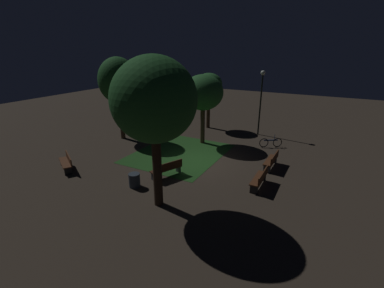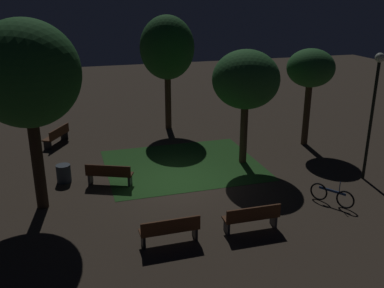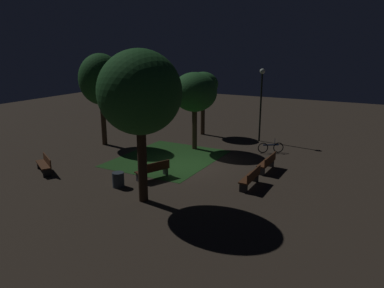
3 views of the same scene
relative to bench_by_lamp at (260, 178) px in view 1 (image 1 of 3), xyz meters
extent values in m
plane|color=#3D3328|center=(1.32, 4.22, -0.48)|extent=(60.00, 60.00, 0.00)
cube|color=#23511E|center=(2.04, 5.93, -0.48)|extent=(6.58, 5.46, 0.01)
cube|color=#512D19|center=(0.00, 0.08, -0.03)|extent=(1.80, 0.49, 0.06)
cube|color=#512D19|center=(0.00, -0.13, 0.20)|extent=(1.80, 0.07, 0.40)
cube|color=black|center=(-0.80, 0.07, -0.27)|extent=(0.08, 0.38, 0.42)
cube|color=black|center=(0.80, 0.08, -0.27)|extent=(0.08, 0.38, 0.42)
cube|color=#512D19|center=(2.65, 0.08, -0.03)|extent=(1.81, 0.51, 0.06)
cube|color=#512D19|center=(2.64, -0.13, 0.20)|extent=(1.80, 0.09, 0.40)
cube|color=#2D2D33|center=(1.85, 0.09, -0.27)|extent=(0.09, 0.39, 0.42)
cube|color=#2D2D33|center=(3.45, 0.06, -0.27)|extent=(0.09, 0.39, 0.42)
cube|color=#512D19|center=(-3.24, 10.37, -0.03)|extent=(1.31, 1.80, 0.06)
cube|color=#512D19|center=(-3.06, 10.26, 0.20)|extent=(0.95, 1.59, 0.40)
cube|color=black|center=(-3.64, 9.67, -0.27)|extent=(0.37, 0.26, 0.42)
cube|color=black|center=(-2.85, 11.06, -0.27)|extent=(0.37, 0.26, 0.42)
cube|color=#422314|center=(-1.23, 4.80, -0.03)|extent=(1.84, 1.17, 0.06)
cube|color=#422314|center=(-1.32, 4.61, 0.20)|extent=(1.67, 0.78, 0.40)
cube|color=#2D2D33|center=(-1.96, 5.13, -0.27)|extent=(0.23, 0.38, 0.42)
cube|color=#2D2D33|center=(-0.50, 4.48, -0.27)|extent=(0.23, 0.38, 0.42)
cylinder|color=#423021|center=(4.68, 5.51, 0.98)|extent=(0.32, 0.32, 2.92)
ellipsoid|color=#28662D|center=(4.68, 5.51, 3.22)|extent=(2.84, 2.84, 2.48)
cylinder|color=#423021|center=(2.74, 11.42, 1.33)|extent=(0.34, 0.34, 3.61)
ellipsoid|color=#1E5623|center=(2.74, 11.42, 3.92)|extent=(2.87, 2.87, 3.33)
cylinder|color=#2D2116|center=(-3.72, 3.57, 1.40)|extent=(0.40, 0.40, 3.76)
ellipsoid|color=#1E5623|center=(-3.72, 3.57, 4.22)|extent=(3.44, 3.44, 3.46)
cylinder|color=#423021|center=(8.56, 6.87, 1.10)|extent=(0.32, 0.32, 3.17)
ellipsoid|color=#28662D|center=(8.56, 6.87, 3.30)|extent=(2.24, 2.24, 1.80)
cylinder|color=black|center=(8.66, 2.44, 1.87)|extent=(0.12, 0.12, 4.71)
sphere|color=white|center=(8.66, 2.44, 4.38)|extent=(0.36, 0.36, 0.36)
cylinder|color=#2D3842|center=(-2.96, 5.58, -0.12)|extent=(0.56, 0.56, 0.71)
torus|color=black|center=(5.86, 1.27, -0.15)|extent=(0.40, 0.59, 0.66)
torus|color=black|center=(6.38, 0.44, -0.15)|extent=(0.40, 0.59, 0.66)
cube|color=navy|center=(6.12, 0.86, 0.03)|extent=(0.56, 0.85, 0.08)
cylinder|color=navy|center=(6.25, 0.65, 0.25)|extent=(0.03, 0.03, 0.40)
camera|label=1|loc=(-12.27, -2.71, 6.14)|focal=25.19mm
camera|label=2|loc=(-2.60, -10.99, 6.65)|focal=40.48mm
camera|label=3|loc=(-15.73, -5.28, 6.03)|focal=34.30mm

